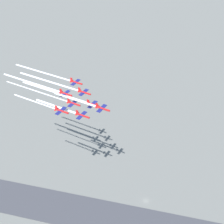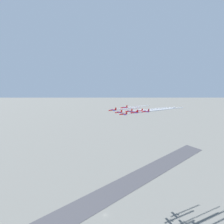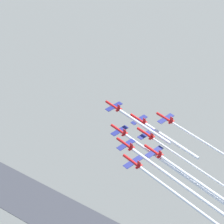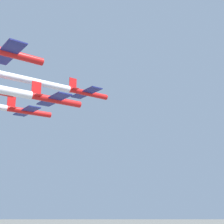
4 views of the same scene
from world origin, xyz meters
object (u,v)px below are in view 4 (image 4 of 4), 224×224
object	(u,v)px
jet_0	(87,93)
jet_5	(9,53)
jet_1	(28,111)
jet_2	(55,100)

from	to	relation	value
jet_0	jet_5	distance (m)	23.90
jet_1	jet_5	distance (m)	21.09
jet_2	jet_1	bearing A→B (deg)	180.00
jet_5	jet_1	bearing A→B (deg)	150.46
jet_1	jet_2	bearing A→B (deg)	-0.00
jet_0	jet_5	xyz separation A→B (m)	(-10.42, -21.47, -1.26)
jet_1	jet_2	size ratio (longest dim) A/B	1.00
jet_1	jet_5	world-z (taller)	jet_5
jet_0	jet_2	xyz separation A→B (m)	(-5.21, -10.74, -4.81)
jet_0	jet_2	size ratio (longest dim) A/B	1.00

